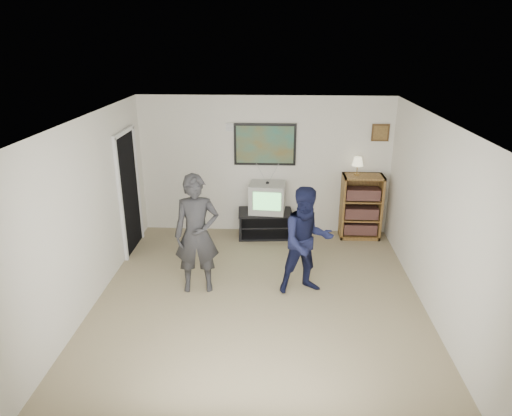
# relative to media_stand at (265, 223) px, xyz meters

# --- Properties ---
(room_shell) EXTENTS (4.51, 5.00, 2.51)m
(room_shell) POSITION_rel_media_stand_xyz_m (-0.02, -1.88, 1.01)
(room_shell) COLOR #7C6D4E
(room_shell) RESTS_ON ground
(media_stand) EXTENTS (1.00, 0.61, 0.48)m
(media_stand) POSITION_rel_media_stand_xyz_m (0.00, 0.00, 0.00)
(media_stand) COLOR black
(media_stand) RESTS_ON room_shell
(crt_television) EXTENTS (0.66, 0.57, 0.52)m
(crt_television) POSITION_rel_media_stand_xyz_m (0.04, 0.00, 0.50)
(crt_television) COLOR #ACADA7
(crt_television) RESTS_ON media_stand
(bookshelf) EXTENTS (0.71, 0.41, 1.17)m
(bookshelf) POSITION_rel_media_stand_xyz_m (1.72, 0.05, 0.34)
(bookshelf) COLOR #57341A
(bookshelf) RESTS_ON room_shell
(table_lamp) EXTENTS (0.20, 0.20, 0.32)m
(table_lamp) POSITION_rel_media_stand_xyz_m (1.60, 0.09, 1.08)
(table_lamp) COLOR #FFF6C1
(table_lamp) RESTS_ON bookshelf
(person_tall) EXTENTS (0.68, 0.50, 1.72)m
(person_tall) POSITION_rel_media_stand_xyz_m (-0.90, -1.93, 0.62)
(person_tall) COLOR #28282A
(person_tall) RESTS_ON room_shell
(person_short) EXTENTS (0.89, 0.77, 1.56)m
(person_short) POSITION_rel_media_stand_xyz_m (0.63, -1.91, 0.54)
(person_short) COLOR black
(person_short) RESTS_ON room_shell
(controller_left) EXTENTS (0.05, 0.12, 0.03)m
(controller_left) POSITION_rel_media_stand_xyz_m (-0.95, -1.69, 0.95)
(controller_left) COLOR white
(controller_left) RESTS_ON person_tall
(controller_right) EXTENTS (0.06, 0.13, 0.04)m
(controller_right) POSITION_rel_media_stand_xyz_m (0.65, -1.66, 0.81)
(controller_right) COLOR white
(controller_right) RESTS_ON person_short
(poster) EXTENTS (1.10, 0.03, 0.75)m
(poster) POSITION_rel_media_stand_xyz_m (-0.02, 0.25, 1.41)
(poster) COLOR black
(poster) RESTS_ON room_shell
(air_vent) EXTENTS (0.28, 0.02, 0.14)m
(air_vent) POSITION_rel_media_stand_xyz_m (-0.57, 0.25, 1.71)
(air_vent) COLOR white
(air_vent) RESTS_ON room_shell
(small_picture) EXTENTS (0.30, 0.03, 0.30)m
(small_picture) POSITION_rel_media_stand_xyz_m (1.98, 0.25, 1.64)
(small_picture) COLOR #3D2A13
(small_picture) RESTS_ON room_shell
(doorway) EXTENTS (0.03, 0.85, 2.00)m
(doorway) POSITION_rel_media_stand_xyz_m (-2.26, -0.63, 0.76)
(doorway) COLOR black
(doorway) RESTS_ON room_shell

